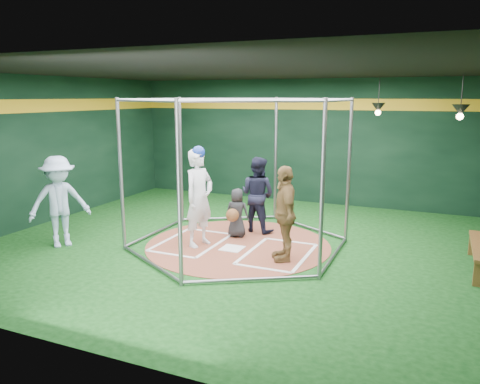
% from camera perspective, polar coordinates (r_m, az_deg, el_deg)
% --- Properties ---
extents(room_shell, '(10.10, 9.10, 3.53)m').
position_cam_1_polar(room_shell, '(9.35, -0.22, 3.83)').
color(room_shell, '#0C370E').
rests_on(room_shell, ground).
extents(clay_disc, '(3.80, 3.80, 0.01)m').
position_cam_1_polar(clay_disc, '(9.73, -0.23, -6.43)').
color(clay_disc, brown).
rests_on(clay_disc, ground).
extents(home_plate, '(0.43, 0.43, 0.01)m').
position_cam_1_polar(home_plate, '(9.47, -0.97, -6.88)').
color(home_plate, white).
rests_on(home_plate, clay_disc).
extents(batter_box_left, '(1.17, 1.77, 0.01)m').
position_cam_1_polar(batter_box_left, '(9.92, -5.88, -6.07)').
color(batter_box_left, white).
rests_on(batter_box_left, clay_disc).
extents(batter_box_right, '(1.17, 1.77, 0.01)m').
position_cam_1_polar(batter_box_right, '(9.19, 4.62, -7.51)').
color(batter_box_right, white).
rests_on(batter_box_right, clay_disc).
extents(batting_cage, '(4.05, 4.67, 3.00)m').
position_cam_1_polar(batting_cage, '(9.38, -0.24, 2.28)').
color(batting_cage, gray).
rests_on(batting_cage, ground).
extents(pendant_lamp_near, '(0.34, 0.34, 0.90)m').
position_cam_1_polar(pendant_lamp_near, '(12.18, 16.49, 9.83)').
color(pendant_lamp_near, black).
rests_on(pendant_lamp_near, room_shell).
extents(pendant_lamp_far, '(0.34, 0.34, 0.90)m').
position_cam_1_polar(pendant_lamp_far, '(10.49, 25.28, 8.99)').
color(pendant_lamp_far, black).
rests_on(pendant_lamp_far, room_shell).
extents(batter_figure, '(0.64, 0.82, 2.05)m').
position_cam_1_polar(batter_figure, '(9.47, -5.00, -0.61)').
color(batter_figure, silver).
rests_on(batter_figure, clay_disc).
extents(visitor_leopard, '(0.87, 1.12, 1.78)m').
position_cam_1_polar(visitor_leopard, '(8.66, 5.46, -2.60)').
color(visitor_leopard, '#A47E46').
rests_on(visitor_leopard, clay_disc).
extents(catcher_figure, '(0.56, 0.59, 1.07)m').
position_cam_1_polar(catcher_figure, '(10.10, -0.42, -2.57)').
color(catcher_figure, black).
rests_on(catcher_figure, clay_disc).
extents(umpire, '(0.93, 0.79, 1.70)m').
position_cam_1_polar(umpire, '(10.48, 2.14, -0.30)').
color(umpire, black).
rests_on(umpire, clay_disc).
extents(bystander_blue, '(1.26, 1.38, 1.86)m').
position_cam_1_polar(bystander_blue, '(10.13, -21.17, -1.11)').
color(bystander_blue, '#ABC3E2').
rests_on(bystander_blue, ground).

